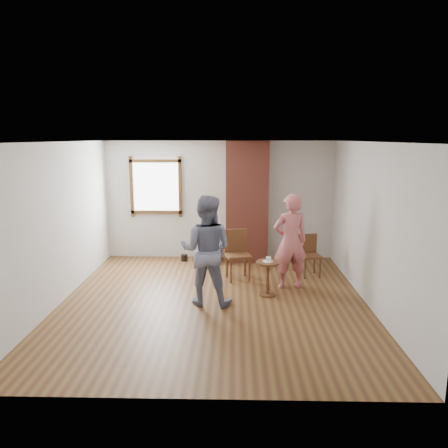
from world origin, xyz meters
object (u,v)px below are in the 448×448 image
(dining_chair_right, at_px, (309,253))
(side_table, at_px, (268,273))
(stoneware_crock, at_px, (213,250))
(man, at_px, (206,250))
(person_pink, at_px, (290,241))
(dining_chair_left, at_px, (237,252))

(dining_chair_right, bearing_deg, side_table, -138.79)
(stoneware_crock, distance_m, dining_chair_right, 2.16)
(stoneware_crock, height_order, man, man)
(dining_chair_right, xyz_separation_m, side_table, (-0.89, -1.15, -0.05))
(stoneware_crock, relative_size, man, 0.28)
(man, distance_m, person_pink, 1.66)
(stoneware_crock, height_order, dining_chair_right, dining_chair_right)
(stoneware_crock, xyz_separation_m, dining_chair_left, (0.53, -1.17, 0.28))
(man, bearing_deg, side_table, -151.01)
(stoneware_crock, bearing_deg, person_pink, -48.55)
(person_pink, bearing_deg, dining_chair_right, -134.03)
(dining_chair_left, distance_m, dining_chair_right, 1.43)
(man, height_order, person_pink, man)
(man, bearing_deg, dining_chair_right, -132.72)
(stoneware_crock, xyz_separation_m, side_table, (1.04, -2.08, 0.15))
(side_table, xyz_separation_m, man, (-1.02, -0.38, 0.49))
(dining_chair_right, bearing_deg, dining_chair_left, 178.54)
(side_table, xyz_separation_m, person_pink, (0.42, 0.42, 0.45))
(stoneware_crock, relative_size, dining_chair_left, 0.53)
(dining_chair_left, bearing_deg, man, -124.32)
(stoneware_crock, height_order, person_pink, person_pink)
(person_pink, bearing_deg, dining_chair_left, -39.04)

